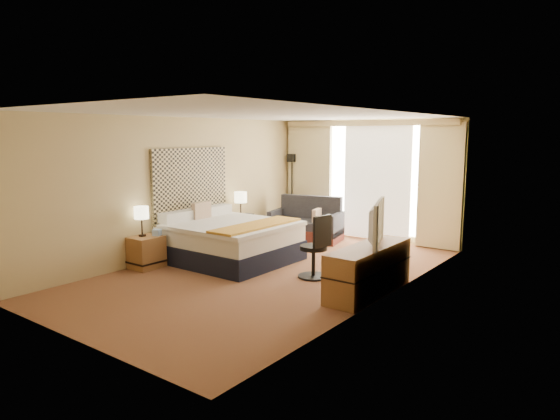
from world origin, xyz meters
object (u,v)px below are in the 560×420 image
Objects in this scene: loveseat at (307,226)px; lamp_left at (141,213)px; media_dresser at (369,270)px; television at (371,222)px; bed at (230,240)px; desk_chair at (316,250)px; nightstand_left at (146,252)px; lamp_right at (241,198)px; nightstand_right at (242,230)px; floor_lamp at (292,176)px.

lamp_left is at bearing -117.99° from loveseat.
media_dresser is 0.68m from television.
media_dresser is 3.95m from lamp_left.
desk_chair reaches higher than bed.
nightstand_left is 0.31× the size of media_dresser.
lamp_right is (0.03, 2.42, 0.70)m from nightstand_left.
nightstand_left is at bearing -123.06° from bed.
media_dresser is at bearing 15.84° from nightstand_left.
desk_chair is at bearing -0.23° from bed.
bed is at bearing 176.19° from media_dresser.
media_dresser is at bearing -21.40° from nightstand_right.
nightstand_right is at bearing 114.01° from lamp_right.
nightstand_left is 0.49× the size of television.
desk_chair is at bearing -24.23° from lamp_right.
nightstand_left is at bearing 27.56° from lamp_left.
floor_lamp is 1.64× the size of television.
bed is 2.03× the size of desk_chair.
loveseat is at bearing 137.59° from media_dresser.
media_dresser is 3.46× the size of lamp_left.
television is at bearing -19.13° from lamp_right.
floor_lamp reaches higher than media_dresser.
nightstand_left is at bearing -117.30° from loveseat.
television is at bearing -40.84° from floor_lamp.
television is (3.65, -1.33, 0.75)m from nightstand_right.
floor_lamp is at bearing 139.18° from desk_chair.
nightstand_right is at bearing -142.91° from loveseat.
nightstand_left is 3.71m from loveseat.
nightstand_right is 3.96m from television.
loveseat is 1.48× the size of television.
loveseat is 3.17× the size of lamp_left.
desk_chair is (1.86, -0.01, 0.09)m from bed.
desk_chair is (-1.03, 0.19, 0.11)m from media_dresser.
bed is 1.88× the size of television.
nightstand_left is 2.52m from lamp_right.
nightstand_left is 1.06× the size of lamp_left.
lamp_left reaches higher than nightstand_right.
lamp_right is at bearing 87.94° from lamp_left.
television reaches higher than media_dresser.
nightstand_left is at bearing -146.96° from desk_chair.
lamp_left is at bearing -92.06° from lamp_right.
loveseat is (0.11, 2.35, -0.06)m from bed.
nightstand_right is 1.00× the size of lamp_right.
television is (3.62, -1.25, 0.04)m from lamp_right.
television is (3.65, 1.17, 0.75)m from nightstand_left.
lamp_left reaches higher than nightstand_left.
lamp_right reaches higher than lamp_left.
television is at bearing 112.85° from media_dresser.
nightstand_right is at bearing 49.16° from television.
nightstand_left is 3.85m from media_dresser.
nightstand_right is 2.11m from floor_lamp.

